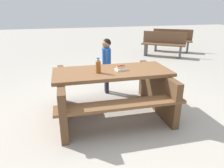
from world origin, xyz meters
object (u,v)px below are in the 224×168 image
picnic_table (112,89)px  child_in_coat (106,59)px  soda_bottle (98,66)px  park_bench_mid (163,44)px  park_bench_near (172,40)px  hotdog_tray (121,68)px

picnic_table → child_in_coat: bearing=81.7°
soda_bottle → park_bench_mid: 4.87m
picnic_table → soda_bottle: bearing=-162.4°
picnic_table → soda_bottle: 0.48m
park_bench_near → child_in_coat: bearing=-135.3°
child_in_coat → park_bench_near: (3.47, 3.43, -0.26)m
picnic_table → soda_bottle: size_ratio=7.96×
picnic_table → hotdog_tray: bearing=-13.7°
park_bench_mid → hotdog_tray: bearing=-126.4°
hotdog_tray → child_in_coat: 0.96m
hotdog_tray → child_in_coat: size_ratio=0.18×
soda_bottle → park_bench_near: 5.87m
soda_bottle → hotdog_tray: bearing=6.2°
picnic_table → child_in_coat: size_ratio=1.66×
park_bench_mid → child_in_coat: bearing=-134.9°
park_bench_near → hotdog_tray: bearing=-128.3°
park_bench_near → park_bench_mid: size_ratio=1.02×
child_in_coat → park_bench_near: size_ratio=0.75×
child_in_coat → picnic_table: bearing=-98.3°
picnic_table → park_bench_near: bearing=50.4°
soda_bottle → child_in_coat: child_in_coat is taller
hotdog_tray → park_bench_mid: bearing=53.6°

